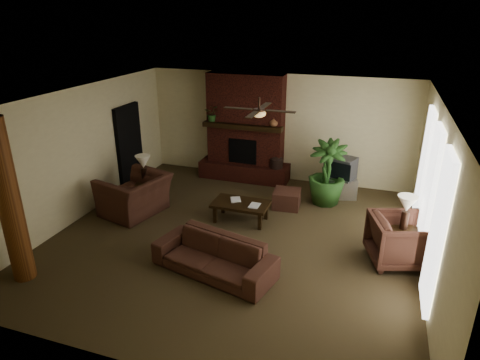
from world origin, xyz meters
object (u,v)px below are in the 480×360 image
(side_table_left, at_px, (149,192))
(lamp_right, at_px, (407,206))
(armchair_left, at_px, (134,189))
(lamp_left, at_px, (143,164))
(tv_stand, at_px, (338,187))
(armchair_right, at_px, (399,238))
(side_table_right, at_px, (401,242))
(sofa, at_px, (214,251))
(ottoman, at_px, (287,199))
(floor_plant, at_px, (326,186))
(coffee_table, at_px, (241,205))
(floor_vase, at_px, (276,168))
(log_column, at_px, (9,203))

(side_table_left, height_order, lamp_right, lamp_right)
(armchair_left, distance_m, lamp_left, 0.65)
(tv_stand, bearing_deg, armchair_right, -76.86)
(side_table_left, relative_size, side_table_right, 1.00)
(lamp_left, bearing_deg, lamp_right, -4.93)
(side_table_left, xyz_separation_m, lamp_right, (5.61, -0.55, 0.73))
(side_table_left, bearing_deg, side_table_right, -5.76)
(sofa, distance_m, tv_stand, 4.31)
(ottoman, height_order, lamp_right, lamp_right)
(floor_plant, xyz_separation_m, side_table_left, (-3.96, -1.33, -0.15))
(armchair_right, xyz_separation_m, lamp_right, (0.06, 0.28, 0.51))
(floor_plant, bearing_deg, coffee_table, -136.54)
(armchair_right, relative_size, coffee_table, 0.82)
(sofa, bearing_deg, lamp_right, 41.37)
(ottoman, xyz_separation_m, floor_vase, (-0.58, 1.30, 0.23))
(coffee_table, relative_size, ottoman, 2.00)
(floor_vase, bearing_deg, armchair_right, -44.62)
(armchair_right, height_order, tv_stand, armchair_right)
(tv_stand, bearing_deg, sofa, -126.78)
(floor_plant, xyz_separation_m, side_table_right, (1.65, -1.90, -0.15))
(side_table_left, xyz_separation_m, lamp_left, (-0.04, -0.06, 0.73))
(armchair_right, relative_size, lamp_right, 1.51)
(log_column, height_order, armchair_left, log_column)
(coffee_table, xyz_separation_m, ottoman, (0.79, 1.01, -0.17))
(log_column, relative_size, armchair_right, 2.85)
(log_column, relative_size, floor_vase, 3.64)
(side_table_left, height_order, lamp_left, lamp_left)
(ottoman, bearing_deg, floor_vase, 114.25)
(coffee_table, xyz_separation_m, lamp_left, (-2.40, 0.12, 0.63))
(log_column, bearing_deg, lamp_left, 82.06)
(armchair_right, distance_m, lamp_right, 0.58)
(log_column, xyz_separation_m, lamp_left, (0.46, 3.27, -0.40))
(coffee_table, bearing_deg, tv_stand, 47.15)
(armchair_right, height_order, lamp_left, lamp_left)
(armchair_right, height_order, ottoman, armchair_right)
(armchair_left, distance_m, lamp_right, 5.63)
(floor_vase, height_order, side_table_right, floor_vase)
(side_table_right, bearing_deg, floor_vase, 138.57)
(floor_vase, height_order, lamp_right, lamp_right)
(tv_stand, height_order, side_table_right, side_table_right)
(armchair_right, xyz_separation_m, floor_plant, (-1.59, 2.16, -0.06))
(coffee_table, bearing_deg, armchair_right, -11.39)
(armchair_right, bearing_deg, coffee_table, 60.68)
(log_column, relative_size, coffee_table, 2.33)
(floor_plant, height_order, lamp_right, lamp_right)
(ottoman, relative_size, floor_vase, 0.78)
(armchair_left, bearing_deg, ottoman, 127.80)
(ottoman, height_order, side_table_right, side_table_right)
(floor_vase, distance_m, lamp_left, 3.44)
(floor_vase, relative_size, side_table_left, 1.40)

